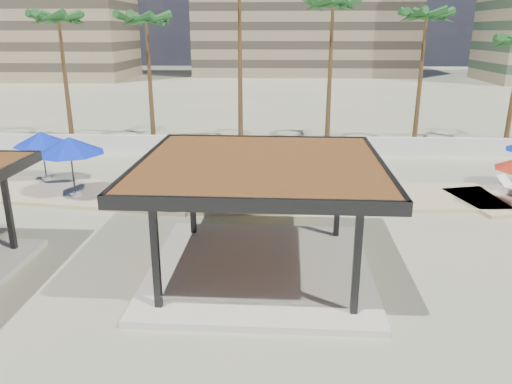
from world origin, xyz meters
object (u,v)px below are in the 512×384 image
pavilion_central (261,207)px  lounger_a (255,183)px  lounger_b (359,183)px  umbrella_a (41,139)px

pavilion_central → lounger_a: pavilion_central is taller
lounger_a → pavilion_central: bearing=-162.1°
pavilion_central → lounger_b: pavilion_central is taller
umbrella_a → lounger_b: bearing=-2.1°
pavilion_central → lounger_b: (4.65, 9.12, -1.94)m
pavilion_central → lounger_b: bearing=64.1°
pavilion_central → umbrella_a: 15.18m
pavilion_central → lounger_b: size_ratio=3.86×
pavilion_central → lounger_a: 9.12m
pavilion_central → umbrella_a: size_ratio=2.32×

